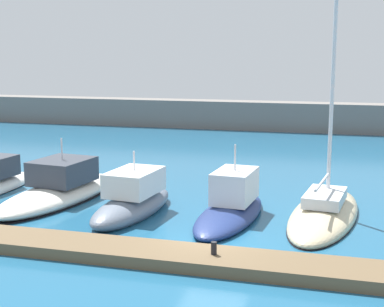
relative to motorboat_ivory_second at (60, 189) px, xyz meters
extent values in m
plane|color=#1E567A|center=(8.81, -4.46, -0.50)|extent=(120.00, 120.00, 0.00)
cube|color=brown|center=(8.81, -6.61, -0.29)|extent=(31.84, 1.99, 0.42)
cube|color=slate|center=(8.81, 28.30, 0.83)|extent=(108.00, 2.57, 2.66)
ellipsoid|color=silver|center=(-0.01, -0.10, -0.23)|extent=(4.08, 9.28, 1.04)
ellipsoid|color=black|center=(-0.01, -0.10, -0.48)|extent=(4.12, 9.37, 0.12)
cube|color=#333842|center=(0.03, 0.26, 0.87)|extent=(2.73, 3.15, 1.17)
cube|color=black|center=(0.14, 1.18, 1.05)|extent=(2.23, 0.98, 0.66)
cylinder|color=silver|center=(0.03, 0.26, 1.99)|extent=(0.08, 0.08, 1.06)
ellipsoid|color=slate|center=(4.44, -1.57, -0.15)|extent=(2.74, 6.64, 1.15)
cube|color=silver|center=(4.47, -1.34, 0.95)|extent=(2.13, 2.97, 1.06)
cube|color=black|center=(4.54, -0.59, 1.11)|extent=(1.74, 0.86, 0.60)
cylinder|color=silver|center=(4.47, -1.34, 1.92)|extent=(0.08, 0.08, 0.87)
ellipsoid|color=navy|center=(8.79, -1.09, -0.31)|extent=(2.86, 7.32, 0.88)
cube|color=silver|center=(8.85, -0.36, 0.83)|extent=(1.82, 2.69, 1.40)
cube|color=black|center=(8.87, -0.04, 1.04)|extent=(1.50, 0.76, 0.78)
cylinder|color=silver|center=(8.85, -0.36, 2.11)|extent=(0.08, 0.08, 1.17)
ellipsoid|color=beige|center=(12.76, 0.17, -0.37)|extent=(3.71, 9.21, 1.14)
ellipsoid|color=black|center=(12.76, 0.17, -0.48)|extent=(3.75, 9.30, 0.12)
cylinder|color=silver|center=(12.85, 0.93, 7.91)|extent=(0.17, 0.17, 15.44)
cylinder|color=silver|center=(12.65, -0.79, 1.34)|extent=(0.51, 3.36, 0.12)
cube|color=silver|center=(12.76, 0.13, 0.44)|extent=(1.88, 2.99, 0.49)
cylinder|color=black|center=(9.37, -6.61, 0.14)|extent=(0.20, 0.20, 0.44)
camera|label=1|loc=(13.42, -24.08, 6.62)|focal=52.04mm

